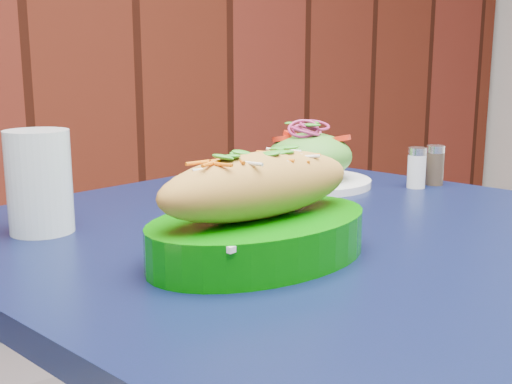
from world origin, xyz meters
TOP-DOWN VIEW (x-y plane):
  - cafe_table at (-0.09, 1.40)m, footprint 0.95×0.95m
  - banh_mi_basket at (-0.22, 1.32)m, footprint 0.28×0.20m
  - salad_plate at (0.08, 1.60)m, footprint 0.20×0.20m
  - water_glass at (-0.38, 1.56)m, footprint 0.08×0.08m
  - salt_shaker at (0.21, 1.49)m, footprint 0.03×0.03m
  - pepper_shaker at (0.26, 1.49)m, footprint 0.03×0.03m

SIDE VIEW (x-z plane):
  - cafe_table at x=-0.09m, z-range 0.29..1.04m
  - salt_shaker at x=0.21m, z-range 0.75..0.82m
  - pepper_shaker at x=0.26m, z-range 0.75..0.82m
  - salad_plate at x=0.08m, z-range 0.74..0.85m
  - banh_mi_basket at x=-0.22m, z-range 0.74..0.86m
  - water_glass at x=-0.38m, z-range 0.75..0.88m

